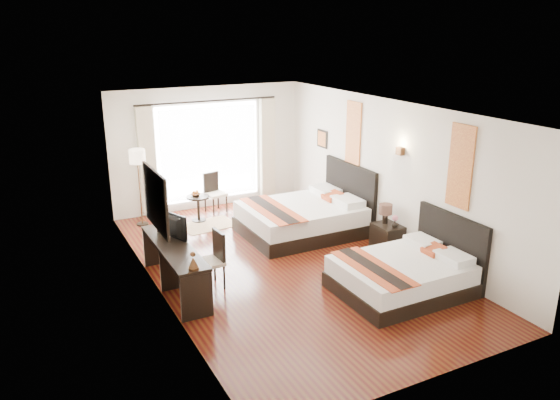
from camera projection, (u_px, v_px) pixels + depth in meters
name	position (u px, v px, depth m)	size (l,w,h in m)	color
floor	(284.00, 265.00, 9.77)	(4.50, 7.50, 0.01)	#3D0D0B
ceiling	(284.00, 108.00, 8.91)	(4.50, 7.50, 0.02)	white
wall_headboard	(389.00, 174.00, 10.31)	(0.01, 7.50, 2.80)	silver
wall_desk	(154.00, 209.00, 8.36)	(0.01, 7.50, 2.80)	silver
wall_window	(208.00, 148.00, 12.51)	(4.50, 0.01, 2.80)	silver
wall_entry	(437.00, 274.00, 6.17)	(4.50, 0.01, 2.80)	silver
window_glass	(209.00, 152.00, 12.53)	(2.40, 0.02, 2.20)	white
sheer_curtain	(210.00, 153.00, 12.48)	(2.30, 0.02, 2.10)	white
drape_left	(147.00, 161.00, 11.82)	(0.35, 0.14, 2.35)	#B9B18F
drape_right	(267.00, 148.00, 13.08)	(0.35, 0.14, 2.35)	#B9B18F
art_panel_near	(461.00, 167.00, 8.63)	(0.03, 0.50, 1.35)	maroon
art_panel_far	(353.00, 135.00, 11.16)	(0.03, 0.50, 1.35)	maroon
wall_sconce	(400.00, 151.00, 9.84)	(0.10, 0.14, 0.14)	#4D311B
mirror_frame	(156.00, 200.00, 8.31)	(0.04, 1.25, 0.95)	black
mirror_glass	(157.00, 200.00, 8.32)	(0.01, 1.12, 0.82)	white
bed_near	(406.00, 273.00, 8.72)	(2.06, 1.60, 1.16)	black
bed_far	(305.00, 217.00, 11.16)	(2.38, 1.85, 1.34)	black
nightstand	(387.00, 238.00, 10.27)	(0.44, 0.55, 0.52)	black
table_lamp	(386.00, 211.00, 10.21)	(0.25, 0.25, 0.40)	black
vase	(395.00, 225.00, 10.05)	(0.12, 0.12, 0.13)	black
console_desk	(175.00, 267.00, 8.76)	(0.50, 2.20, 0.76)	black
television	(168.00, 226.00, 8.88)	(0.74, 0.10, 0.43)	black
bronze_figurine	(193.00, 262.00, 7.77)	(0.16, 0.16, 0.24)	#4D311B
desk_chair	(210.00, 271.00, 8.84)	(0.46, 0.46, 0.94)	tan
floor_lamp	(138.00, 162.00, 11.29)	(0.33, 0.33, 1.65)	black
side_table	(198.00, 209.00, 11.85)	(0.49, 0.49, 0.57)	black
fruit_bowl	(196.00, 195.00, 11.77)	(0.21, 0.21, 0.05)	#4A371A
window_chair	(215.00, 200.00, 12.47)	(0.49, 0.49, 0.90)	tan
jute_rug	(208.00, 225.00, 11.68)	(1.14, 0.77, 0.01)	tan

